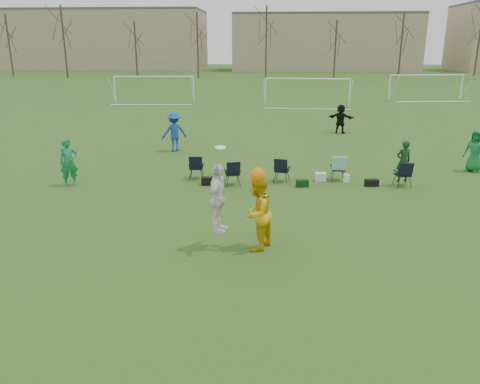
# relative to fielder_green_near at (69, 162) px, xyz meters

# --- Properties ---
(ground) EXTENTS (260.00, 260.00, 0.00)m
(ground) POSITION_rel_fielder_green_near_xyz_m (6.80, -6.98, -0.92)
(ground) COLOR #2B571B
(ground) RESTS_ON ground
(fielder_green_near) EXTENTS (0.80, 0.72, 1.83)m
(fielder_green_near) POSITION_rel_fielder_green_near_xyz_m (0.00, 0.00, 0.00)
(fielder_green_near) COLOR #167D47
(fielder_green_near) RESTS_ON ground
(fielder_blue) EXTENTS (1.45, 1.17, 1.96)m
(fielder_blue) POSITION_rel_fielder_green_near_xyz_m (2.78, 6.35, 0.06)
(fielder_blue) COLOR #1742AC
(fielder_blue) RESTS_ON ground
(fielder_green_far) EXTENTS (1.02, 1.02, 1.79)m
(fielder_green_far) POSITION_rel_fielder_green_near_xyz_m (16.26, 3.17, -0.02)
(fielder_green_far) COLOR #136D31
(fielder_green_far) RESTS_ON ground
(fielder_black) EXTENTS (1.70, 1.12, 1.75)m
(fielder_black) POSITION_rel_fielder_green_near_xyz_m (11.89, 12.04, -0.04)
(fielder_black) COLOR black
(fielder_black) RESTS_ON ground
(center_contest) EXTENTS (1.88, 1.19, 2.76)m
(center_contest) POSITION_rel_fielder_green_near_xyz_m (6.90, -5.40, 0.24)
(center_contest) COLOR white
(center_contest) RESTS_ON ground
(sideline_setup) EXTENTS (8.65, 2.00, 1.75)m
(sideline_setup) POSITION_rel_fielder_green_near_xyz_m (9.05, 0.93, -0.39)
(sideline_setup) COLOR #0F3A17
(sideline_setup) RESTS_ON ground
(goal_left) EXTENTS (7.39, 0.76, 2.46)m
(goal_left) POSITION_rel_fielder_green_near_xyz_m (-3.20, 27.02, 1.01)
(goal_left) COLOR white
(goal_left) RESTS_ON ground
(goal_mid) EXTENTS (7.40, 0.63, 2.46)m
(goal_mid) POSITION_rel_fielder_green_near_xyz_m (10.80, 25.02, 1.01)
(goal_mid) COLOR white
(goal_mid) RESTS_ON ground
(goal_right) EXTENTS (7.35, 1.14, 2.46)m
(goal_right) POSITION_rel_fielder_green_near_xyz_m (22.80, 31.02, 1.01)
(goal_right) COLOR white
(goal_right) RESTS_ON ground
(tree_line) EXTENTS (110.28, 3.28, 11.40)m
(tree_line) POSITION_rel_fielder_green_near_xyz_m (7.04, 62.87, 4.17)
(tree_line) COLOR #382B21
(tree_line) RESTS_ON ground
(building_row) EXTENTS (126.00, 16.00, 13.00)m
(building_row) POSITION_rel_fielder_green_near_xyz_m (13.52, 89.02, 5.07)
(building_row) COLOR tan
(building_row) RESTS_ON ground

